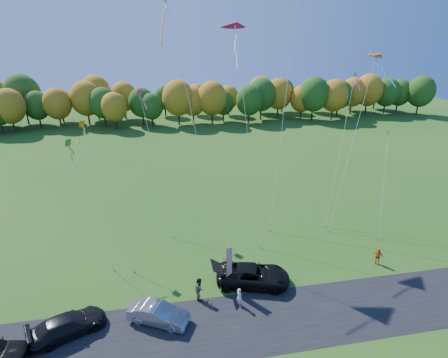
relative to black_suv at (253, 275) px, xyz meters
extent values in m
plane|color=#1E4D14|center=(-1.34, -0.04, -0.83)|extent=(160.00, 160.00, 0.00)
cube|color=black|center=(-1.34, -4.04, -0.83)|extent=(90.00, 6.00, 0.01)
imported|color=black|center=(0.00, 0.00, 0.00)|extent=(6.48, 4.17, 1.66)
imported|color=#9F9FA3|center=(-7.67, -2.78, -0.11)|extent=(4.59, 3.29, 1.44)
imported|color=black|center=(-13.77, -2.73, -0.10)|extent=(5.41, 3.88, 1.45)
imported|color=silver|center=(-1.65, -2.20, -0.06)|extent=(0.56, 0.67, 1.55)
imported|color=gray|center=(-4.51, -0.93, 0.11)|extent=(0.73, 0.93, 1.88)
imported|color=orange|center=(11.60, 0.64, -0.05)|extent=(0.92, 0.91, 1.55)
cylinder|color=#999999|center=(-2.28, -0.37, 1.20)|extent=(0.06, 0.06, 4.06)
cube|color=red|center=(-2.05, -0.27, 1.60)|extent=(0.48, 0.23, 3.04)
cube|color=navy|center=(-2.05, -0.24, 2.73)|extent=(0.47, 0.22, 0.79)
cylinder|color=#4C3F33|center=(-1.77, 3.72, -0.73)|extent=(0.08, 0.08, 0.20)
cylinder|color=#4C3F33|center=(3.79, 7.55, -0.73)|extent=(0.08, 0.08, 0.20)
cylinder|color=#4C3F33|center=(2.02, 4.76, -0.73)|extent=(0.08, 0.08, 0.20)
cone|color=#C70C58|center=(1.14, 13.71, 18.97)|extent=(2.65, 2.03, 2.90)
cylinder|color=#4C3F33|center=(9.83, 6.46, -0.73)|extent=(0.08, 0.08, 0.20)
cube|color=orange|center=(16.00, 12.72, 16.02)|extent=(2.77, 0.97, 1.08)
cylinder|color=#4C3F33|center=(-9.71, 3.16, -0.73)|extent=(0.08, 0.08, 0.20)
cube|color=orange|center=(-13.43, 9.55, 10.88)|extent=(1.00, 1.00, 1.18)
cylinder|color=#4C3F33|center=(-11.47, 3.73, -0.73)|extent=(0.08, 0.08, 0.20)
cube|color=#438F17|center=(-14.30, 7.46, 9.84)|extent=(1.07, 1.07, 1.27)
cylinder|color=#4C3F33|center=(9.87, 7.38, -0.73)|extent=(0.08, 0.08, 0.20)
cube|color=silver|center=(14.24, 13.19, 14.35)|extent=(1.36, 1.36, 1.62)
cylinder|color=#4C3F33|center=(-6.10, 8.03, -0.73)|extent=(0.08, 0.08, 0.20)
cube|color=#D0454C|center=(-8.54, 14.99, 12.61)|extent=(1.13, 1.13, 1.33)
cylinder|color=#4C3F33|center=(13.95, 4.01, -0.73)|extent=(0.08, 0.08, 0.20)
cube|color=#0E3ACC|center=(16.06, 8.49, 8.90)|extent=(0.87, 0.87, 1.02)
camera|label=1|loc=(-6.48, -22.36, 18.43)|focal=28.00mm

